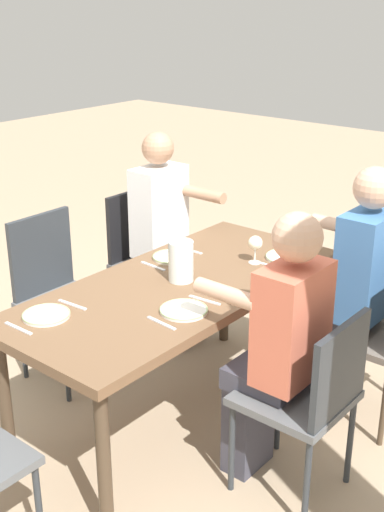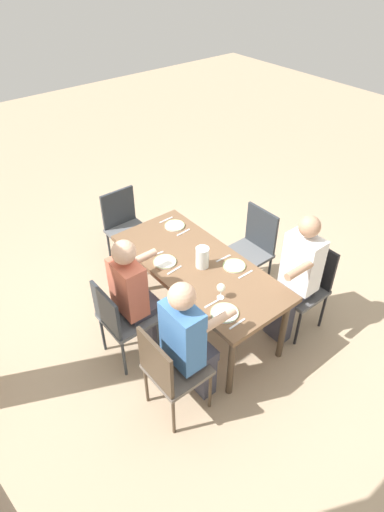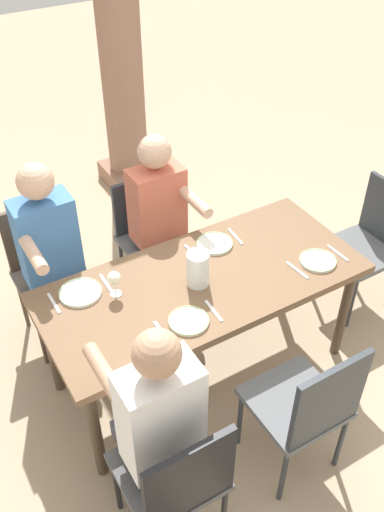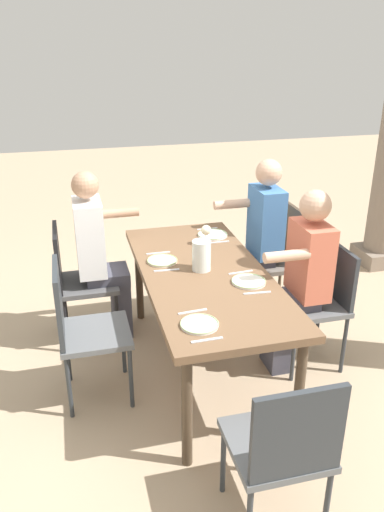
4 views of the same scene
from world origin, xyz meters
name	(u,v)px [view 4 (image 4 of 4)]	position (x,y,z in m)	size (l,w,h in m)	color
ground_plane	(204,368)	(0.00, 0.00, 0.00)	(16.00, 16.00, 0.00)	tan
dining_table	(204,282)	(0.00, 0.00, 0.69)	(1.81, 0.81, 0.77)	brown
chair_west_north	(280,254)	(-0.64, 0.83, 0.54)	(0.44, 0.44, 0.93)	#6A6158
chair_west_south	(76,276)	(-0.64, -0.83, 0.53)	(0.44, 0.44, 0.92)	#4F4F50
chair_mid_north	(321,296)	(0.09, 0.82, 0.52)	(0.44, 0.44, 0.88)	#5B5E61
chair_mid_south	(81,325)	(0.09, -0.83, 0.54)	(0.44, 0.44, 0.95)	#5B5E61
chair_head_east	(284,445)	(1.33, 0.00, 0.52)	(0.44, 0.44, 0.90)	#5B5E61
diner_woman_green	(99,252)	(-0.64, -0.64, 0.71)	(0.35, 0.49, 1.33)	#3F3F4C
diner_man_white	(300,277)	(0.09, 0.65, 0.70)	(0.35, 0.49, 1.30)	#3F3F4C
diner_guest_third	(258,236)	(-0.64, 0.62, 0.72)	(0.35, 0.49, 1.34)	#3F3F4C
plate_0	(213,234)	(-0.63, 0.24, 0.78)	(0.23, 0.23, 0.02)	white
wine_glass_0	(206,231)	(-0.46, 0.14, 0.88)	(0.08, 0.08, 0.15)	white
fork_0	(207,229)	(-0.78, 0.24, 0.77)	(0.02, 0.17, 0.01)	silver
spoon_0	(218,242)	(-0.48, 0.24, 0.77)	(0.02, 0.17, 0.01)	silver
plate_1	(162,261)	(-0.23, -0.24, 0.78)	(0.21, 0.21, 0.02)	silver
fork_1	(158,253)	(-0.38, -0.24, 0.77)	(0.02, 0.17, 0.01)	silver
spoon_1	(167,270)	(-0.08, -0.24, 0.77)	(0.02, 0.17, 0.01)	silver
plate_2	(249,281)	(0.22, 0.23, 0.78)	(0.22, 0.22, 0.02)	white
fork_2	(241,272)	(0.07, 0.23, 0.77)	(0.02, 0.17, 0.01)	silver
spoon_2	(257,293)	(0.37, 0.23, 0.77)	(0.02, 0.17, 0.01)	silver
plate_3	(199,324)	(0.64, -0.21, 0.78)	(0.21, 0.21, 0.02)	white
fork_3	(193,312)	(0.49, -0.21, 0.77)	(0.02, 0.17, 0.01)	silver
spoon_3	(207,340)	(0.79, -0.21, 0.77)	(0.02, 0.17, 0.01)	silver
water_pitcher	(201,257)	(-0.04, -0.01, 0.86)	(0.12, 0.12, 0.20)	white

